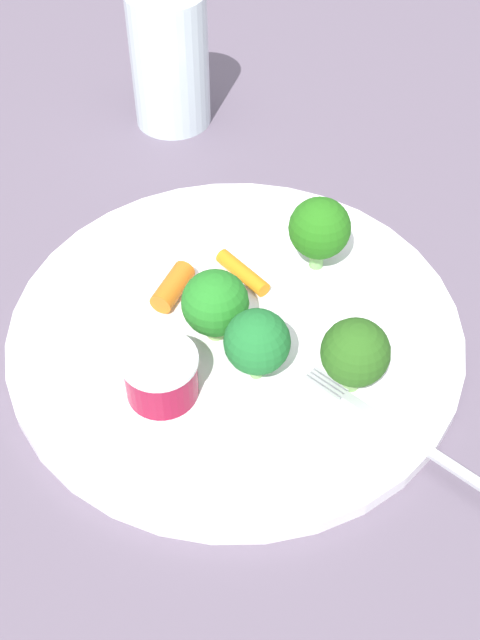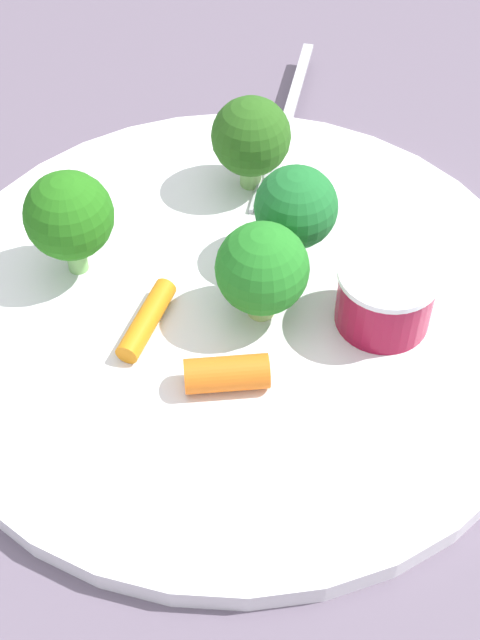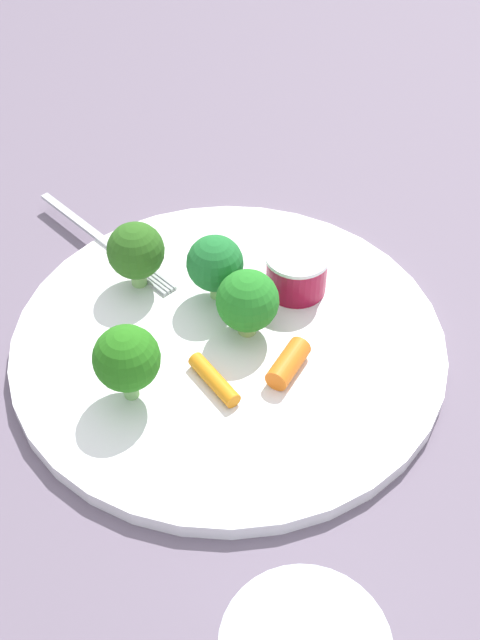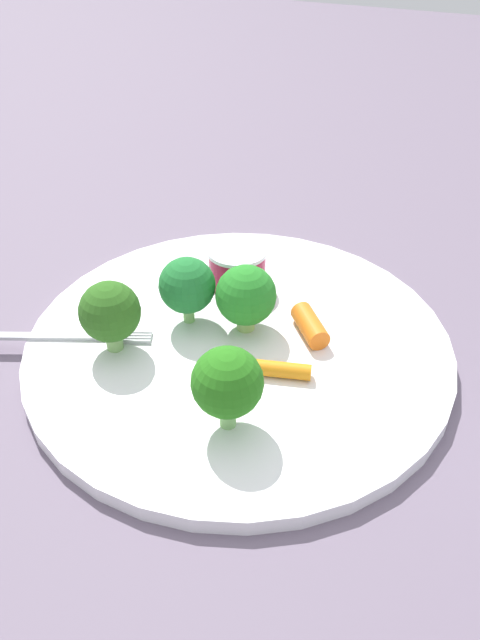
% 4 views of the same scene
% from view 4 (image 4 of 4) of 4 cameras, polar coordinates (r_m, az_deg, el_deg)
% --- Properties ---
extents(ground_plane, '(2.40, 2.40, 0.00)m').
position_cam_4_polar(ground_plane, '(0.48, -0.12, -2.90)').
color(ground_plane, '#635668').
extents(plate, '(0.31, 0.31, 0.01)m').
position_cam_4_polar(plate, '(0.47, -0.12, -2.35)').
color(plate, white).
rests_on(plate, ground_plane).
extents(sauce_cup, '(0.05, 0.05, 0.03)m').
position_cam_4_polar(sauce_cup, '(0.52, -0.25, 4.81)').
color(sauce_cup, maroon).
rests_on(sauce_cup, plate).
extents(broccoli_floret_0, '(0.04, 0.04, 0.05)m').
position_cam_4_polar(broccoli_floret_0, '(0.45, -11.61, 0.68)').
color(broccoli_floret_0, '#8BBE6B').
rests_on(broccoli_floret_0, plate).
extents(broccoli_floret_1, '(0.05, 0.05, 0.05)m').
position_cam_4_polar(broccoli_floret_1, '(0.46, 0.13, 2.27)').
color(broccoli_floret_1, '#93BD69').
rests_on(broccoli_floret_1, plate).
extents(broccoli_floret_2, '(0.04, 0.04, 0.06)m').
position_cam_4_polar(broccoli_floret_2, '(0.38, -1.15, -5.69)').
color(broccoli_floret_2, '#82BF6A').
rests_on(broccoli_floret_2, plate).
extents(broccoli_floret_3, '(0.04, 0.04, 0.05)m').
position_cam_4_polar(broccoli_floret_3, '(0.47, -4.78, 3.09)').
color(broccoli_floret_3, '#86C16D').
rests_on(broccoli_floret_3, plate).
extents(carrot_stick_0, '(0.02, 0.05, 0.01)m').
position_cam_4_polar(carrot_stick_0, '(0.44, 3.31, -4.43)').
color(carrot_stick_0, orange).
rests_on(carrot_stick_0, plate).
extents(carrot_stick_1, '(0.04, 0.04, 0.02)m').
position_cam_4_polar(carrot_stick_1, '(0.47, 6.31, -0.50)').
color(carrot_stick_1, orange).
rests_on(carrot_stick_1, plate).
extents(fork, '(0.07, 0.16, 0.00)m').
position_cam_4_polar(fork, '(0.49, -17.43, -1.42)').
color(fork, '#B5B8BD').
rests_on(fork, plate).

